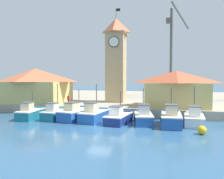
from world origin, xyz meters
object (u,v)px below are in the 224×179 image
fishing_boat_left_outer (55,113)px  fishing_boat_right_outer (194,119)px  fishing_boat_left_inner (76,113)px  clock_tower (116,58)px  warehouse_left (36,85)px  warehouse_right (176,88)px  port_crane_far (172,62)px  fishing_boat_center (118,117)px  fishing_boat_right_inner (171,118)px  fishing_boat_mid_right (143,117)px  mooring_buoy (202,130)px  dock_worker_near_tower (69,100)px  fishing_boat_far_left (30,113)px  fishing_boat_mid_left (94,114)px

fishing_boat_left_outer → fishing_boat_right_outer: 16.28m
fishing_boat_left_inner → clock_tower: (2.58, 10.85, 7.67)m
warehouse_left → fishing_boat_right_outer: bearing=-15.4°
warehouse_right → port_crane_far: size_ratio=0.44×
warehouse_right → warehouse_left: bearing=-178.2°
clock_tower → fishing_boat_center: bearing=-75.8°
port_crane_far → fishing_boat_left_inner: bearing=-118.7°
fishing_boat_right_inner → port_crane_far: (0.53, 22.62, 7.62)m
fishing_boat_mid_right → warehouse_left: (-18.06, 6.94, 3.21)m
fishing_boat_left_inner → clock_tower: size_ratio=0.36×
fishing_boat_left_outer → port_crane_far: bearing=56.8°
fishing_boat_left_outer → mooring_buoy: size_ratio=5.52×
fishing_boat_mid_right → mooring_buoy: 6.60m
fishing_boat_left_inner → fishing_boat_right_outer: bearing=0.1°
port_crane_far → fishing_boat_right_outer: bearing=-85.0°
fishing_boat_right_inner → dock_worker_near_tower: size_ratio=2.92×
fishing_boat_left_inner → fishing_boat_right_inner: 11.33m
fishing_boat_right_inner → warehouse_left: warehouse_left is taller
fishing_boat_left_outer → fishing_boat_right_inner: bearing=-2.6°
fishing_boat_far_left → dock_worker_near_tower: fishing_boat_far_left is taller
fishing_boat_left_inner → fishing_boat_right_inner: fishing_boat_right_inner is taller
fishing_boat_mid_left → port_crane_far: (9.31, 22.05, 7.65)m
warehouse_right → dock_worker_near_tower: (-14.82, -3.44, -1.70)m
mooring_buoy → warehouse_left: bearing=156.2°
fishing_boat_far_left → fishing_boat_mid_right: fishing_boat_mid_right is taller
port_crane_far → fishing_boat_mid_right: bearing=-99.0°
fishing_boat_right_outer → warehouse_left: warehouse_left is taller
fishing_boat_center → dock_worker_near_tower: size_ratio=3.04×
fishing_boat_far_left → fishing_boat_left_inner: bearing=9.4°
fishing_boat_far_left → mooring_buoy: bearing=-8.7°
warehouse_left → fishing_boat_far_left: bearing=-61.3°
fishing_boat_left_inner → fishing_boat_center: 5.60m
fishing_boat_far_left → warehouse_right: size_ratio=0.51×
fishing_boat_right_inner → fishing_boat_mid_right: bearing=170.2°
fishing_boat_right_outer → mooring_buoy: fishing_boat_right_outer is taller
clock_tower → warehouse_right: 11.27m
fishing_boat_left_inner → fishing_boat_right_outer: (13.70, 0.01, -0.07)m
fishing_boat_mid_left → dock_worker_near_tower: fishing_boat_mid_left is taller
fishing_boat_right_outer → warehouse_left: (-23.45, 6.46, 3.24)m
warehouse_left → port_crane_far: size_ratio=0.53×
fishing_boat_far_left → fishing_boat_right_inner: bearing=-0.2°
fishing_boat_right_inner → clock_tower: clock_tower is taller
fishing_boat_center → mooring_buoy: fishing_boat_center is taller
fishing_boat_mid_left → fishing_boat_right_inner: size_ratio=1.04×
mooring_buoy → fishing_boat_right_inner: bearing=131.3°
fishing_boat_mid_left → fishing_boat_center: (3.02, -0.41, -0.11)m
fishing_boat_left_outer → dock_worker_near_tower: fishing_boat_left_outer is taller
fishing_boat_center → clock_tower: 14.33m
fishing_boat_center → port_crane_far: (6.29, 22.46, 7.76)m
warehouse_right → mooring_buoy: size_ratio=10.94×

